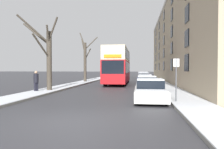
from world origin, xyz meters
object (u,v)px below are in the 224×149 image
pedestrian_left_sidewalk (36,81)px  parked_car_1 (147,84)px  parked_car_4 (143,77)px  parked_car_0 (150,91)px  parked_car_2 (145,81)px  bare_tree_left_1 (85,59)px  double_decker_bus (118,64)px  bare_tree_left_0 (47,55)px  oncoming_van (122,72)px  street_sign_post (176,78)px  parked_car_3 (144,78)px

pedestrian_left_sidewalk → parked_car_1: bearing=-41.2°
parked_car_1 → parked_car_4: bearing=90.0°
parked_car_0 → parked_car_2: size_ratio=1.00×
bare_tree_left_1 → parked_car_1: (8.21, -11.81, -2.72)m
double_decker_bus → parked_car_0: 14.96m
bare_tree_left_0 → parked_car_0: (8.23, -4.30, -2.43)m
oncoming_van → street_sign_post: size_ratio=2.05×
parked_car_1 → oncoming_van: (-4.34, 30.22, 0.59)m
double_decker_bus → parked_car_2: bearing=-40.1°
bare_tree_left_1 → double_decker_bus: (4.89, -2.76, -0.84)m
street_sign_post → parked_car_4: bearing=93.3°
double_decker_bus → street_sign_post: (4.66, -15.43, -1.06)m
parked_car_3 → double_decker_bus: bearing=-141.0°
parked_car_4 → street_sign_post: bearing=-86.7°
double_decker_bus → oncoming_van: (-1.02, 21.17, -1.29)m
parked_car_1 → parked_car_3: bearing=90.0°
double_decker_bus → oncoming_van: double_decker_bus is taller
parked_car_0 → parked_car_3: 17.15m
double_decker_bus → pedestrian_left_sidewalk: double_decker_bus is taller
parked_car_4 → bare_tree_left_0: bearing=-114.1°
parked_car_0 → parked_car_3: size_ratio=1.04×
bare_tree_left_0 → street_sign_post: bare_tree_left_0 is taller
parked_car_4 → oncoming_van: 13.69m
parked_car_1 → parked_car_2: bearing=90.0°
parked_car_0 → pedestrian_left_sidewalk: size_ratio=2.47×
parked_car_3 → street_sign_post: 18.18m
parked_car_2 → parked_car_4: 10.98m
parked_car_3 → parked_car_4: 5.51m
parked_car_0 → parked_car_1: same height
parked_car_0 → pedestrian_left_sidewalk: (-8.80, 3.44, 0.35)m
parked_car_4 → oncoming_van: size_ratio=0.76×
bare_tree_left_0 → double_decker_bus: 11.30m
parked_car_1 → parked_car_0: bearing=-90.0°
oncoming_van → bare_tree_left_0: bearing=-97.1°
bare_tree_left_1 → parked_car_1: size_ratio=1.87×
parked_car_0 → street_sign_post: (1.35, -0.96, 0.81)m
parked_car_2 → pedestrian_left_sidewalk: pedestrian_left_sidewalk is taller
double_decker_bus → parked_car_2: double_decker_bus is taller
parked_car_0 → parked_car_4: 22.66m
double_decker_bus → oncoming_van: size_ratio=2.12×
parked_car_1 → oncoming_van: oncoming_van is taller
parked_car_1 → pedestrian_left_sidewalk: size_ratio=2.24×
parked_car_1 → street_sign_post: 6.56m
bare_tree_left_1 → parked_car_3: (8.21, -0.07, -2.69)m
street_sign_post → pedestrian_left_sidewalk: bearing=156.6°
oncoming_van → bare_tree_left_1: bearing=-101.9°
street_sign_post → bare_tree_left_0: bearing=151.2°
parked_car_0 → parked_car_3: parked_car_3 is taller
double_decker_bus → pedestrian_left_sidewalk: 12.41m
parked_car_2 → parked_car_1: bearing=-90.0°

